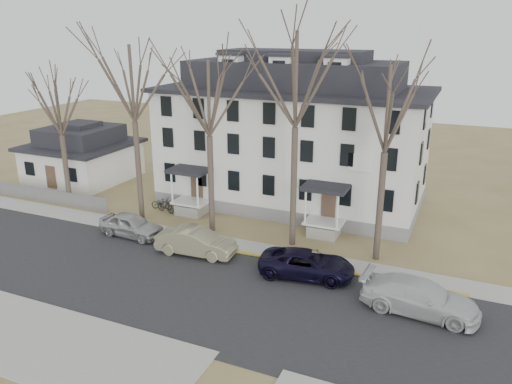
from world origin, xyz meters
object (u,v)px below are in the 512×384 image
at_px(tree_mid_left, 208,93).
at_px(car_tan, 196,242).
at_px(car_white, 420,298).
at_px(bicycle_left, 162,204).
at_px(tree_center, 296,73).
at_px(bicycle_right, 166,206).
at_px(car_silver, 131,226).
at_px(boarding_house, 293,137).
at_px(tree_mid_right, 389,103).
at_px(tree_bungalow, 58,104).
at_px(tree_far_left, 132,78).
at_px(car_navy, 307,265).
at_px(small_house, 83,156).

xyz_separation_m(tree_mid_left, car_tan, (0.98, -3.93, -8.77)).
bearing_deg(car_white, tree_mid_left, 74.03).
distance_m(car_white, bicycle_left, 21.59).
relative_size(tree_center, bicycle_right, 8.33).
bearing_deg(car_silver, tree_mid_left, -52.11).
xyz_separation_m(boarding_house, tree_mid_left, (-3.00, -8.15, 4.22)).
height_order(tree_center, car_white, tree_center).
bearing_deg(car_silver, car_tan, -95.00).
bearing_deg(tree_mid_right, tree_bungalow, 180.00).
bearing_deg(bicycle_left, car_tan, -141.41).
xyz_separation_m(tree_mid_right, car_silver, (-16.02, -3.20, -8.81)).
bearing_deg(tree_mid_left, car_silver, -144.75).
distance_m(car_silver, bicycle_right, 4.82).
relative_size(boarding_house, bicycle_right, 11.78).
xyz_separation_m(boarding_house, bicycle_left, (-8.63, -6.03, -4.92)).
distance_m(tree_far_left, car_white, 23.33).
xyz_separation_m(tree_mid_right, car_white, (3.13, -5.34, -8.76)).
bearing_deg(car_white, bicycle_left, 73.86).
bearing_deg(car_white, car_navy, 81.69).
distance_m(tree_mid_left, car_silver, 10.41).
height_order(tree_center, tree_bungalow, tree_center).
distance_m(tree_mid_right, car_white, 10.73).
distance_m(tree_bungalow, bicycle_left, 10.84).
distance_m(tree_center, car_navy, 11.29).
distance_m(boarding_house, bicycle_left, 11.62).
bearing_deg(tree_bungalow, tree_mid_left, 0.00).
bearing_deg(tree_mid_right, small_house, 167.73).
relative_size(tree_mid_right, car_tan, 2.52).
height_order(tree_bungalow, bicycle_left, tree_bungalow).
bearing_deg(bicycle_right, tree_mid_right, -81.33).
height_order(tree_center, car_tan, tree_center).
xyz_separation_m(tree_far_left, tree_bungalow, (-7.00, 0.00, -2.22)).
bearing_deg(bicycle_left, tree_mid_right, -105.97).
relative_size(small_house, car_navy, 1.60).
height_order(tree_far_left, tree_center, tree_center).
relative_size(tree_far_left, bicycle_right, 7.77).
bearing_deg(tree_far_left, car_silver, -65.17).
bearing_deg(tree_center, tree_bungalow, 180.00).
distance_m(boarding_house, small_house, 20.34).
xyz_separation_m(boarding_house, car_white, (11.63, -13.49, -4.54)).
xyz_separation_m(tree_bungalow, car_silver, (8.48, -3.20, -7.33)).
bearing_deg(car_tan, car_white, -100.27).
height_order(small_house, bicycle_right, small_house).
xyz_separation_m(small_house, car_tan, (17.98, -10.13, -1.41)).
distance_m(small_house, car_tan, 20.68).
relative_size(tree_mid_right, bicycle_left, 7.23).
xyz_separation_m(car_tan, car_navy, (7.29, -0.01, -0.08)).
bearing_deg(car_navy, tree_far_left, 66.57).
relative_size(tree_far_left, tree_center, 0.93).
xyz_separation_m(small_house, tree_center, (23.00, -6.20, 8.84)).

